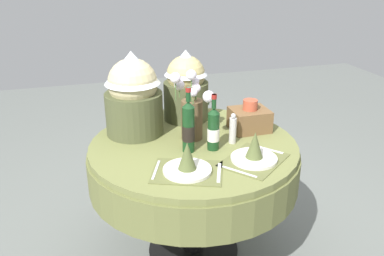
{
  "coord_description": "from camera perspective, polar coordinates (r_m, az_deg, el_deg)",
  "views": [
    {
      "loc": [
        -0.6,
        -2.0,
        1.73
      ],
      "look_at": [
        0.0,
        0.03,
        0.84
      ],
      "focal_mm": 38.14,
      "sensor_mm": 36.0,
      "label": 1
    }
  ],
  "objects": [
    {
      "name": "flower_vase",
      "position": [
        2.3,
        -0.02,
        2.48
      ],
      "size": [
        0.22,
        0.23,
        0.41
      ],
      "color": "brown",
      "rests_on": "dining_table"
    },
    {
      "name": "place_setting_left",
      "position": [
        1.98,
        -0.67,
        -4.99
      ],
      "size": [
        0.41,
        0.37,
        0.16
      ],
      "color": "brown",
      "rests_on": "dining_table"
    },
    {
      "name": "wine_bottle_left",
      "position": [
        2.16,
        -0.5,
        0.14
      ],
      "size": [
        0.07,
        0.07,
        0.36
      ],
      "color": "#143819",
      "rests_on": "dining_table"
    },
    {
      "name": "place_setting_right",
      "position": [
        2.12,
        8.71,
        -3.39
      ],
      "size": [
        0.43,
        0.42,
        0.16
      ],
      "color": "brown",
      "rests_on": "dining_table"
    },
    {
      "name": "wine_bottle_right",
      "position": [
        2.19,
        3.02,
        -0.12
      ],
      "size": [
        0.07,
        0.07,
        0.31
      ],
      "color": "#143819",
      "rests_on": "dining_table"
    },
    {
      "name": "dining_table",
      "position": [
        2.37,
        0.2,
        -5.31
      ],
      "size": [
        1.2,
        1.2,
        0.76
      ],
      "color": "olive",
      "rests_on": "ground"
    },
    {
      "name": "woven_basket_side_right",
      "position": [
        2.48,
        8.04,
        1.31
      ],
      "size": [
        0.22,
        0.19,
        0.19
      ],
      "color": "brown",
      "rests_on": "dining_table"
    },
    {
      "name": "pepper_mill",
      "position": [
        2.29,
        5.73,
        -0.19
      ],
      "size": [
        0.04,
        0.04,
        0.18
      ],
      "color": "#B7B2AD",
      "rests_on": "dining_table"
    },
    {
      "name": "gift_tub_back_centre",
      "position": [
        2.58,
        -0.86,
        6.28
      ],
      "size": [
        0.28,
        0.28,
        0.45
      ],
      "color": "#474C2D",
      "rests_on": "dining_table"
    },
    {
      "name": "ground",
      "position": [
        2.72,
        0.18,
        -16.8
      ],
      "size": [
        8.0,
        8.0,
        0.0
      ],
      "primitive_type": "plane",
      "color": "slate"
    },
    {
      "name": "gift_tub_back_left",
      "position": [
        2.37,
        -8.24,
        5.1
      ],
      "size": [
        0.34,
        0.34,
        0.49
      ],
      "color": "#474C2D",
      "rests_on": "dining_table"
    }
  ]
}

